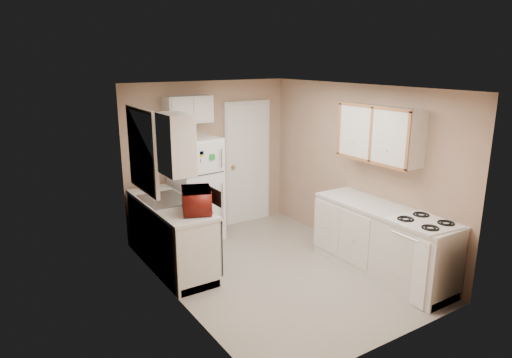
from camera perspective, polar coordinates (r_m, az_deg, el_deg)
floor at (r=6.20m, az=2.54°, el=-11.34°), size 3.80×3.80×0.00m
ceiling at (r=5.57m, az=2.83°, el=11.38°), size 3.80×3.80×0.00m
wall_left at (r=5.12m, az=-10.24°, el=-2.86°), size 3.80×3.80×0.00m
wall_right at (r=6.65m, az=12.58°, el=1.16°), size 3.80×3.80×0.00m
wall_back at (r=7.36m, az=-5.90°, el=2.75°), size 2.80×2.80×0.00m
wall_front at (r=4.44m, az=17.06°, el=-6.14°), size 2.80×2.80×0.00m
left_counter at (r=6.27m, az=-10.58°, el=-6.81°), size 0.60×1.80×0.90m
dishwasher at (r=5.85m, az=-5.68°, el=-7.80°), size 0.03×0.58×0.72m
sink at (r=6.26m, az=-11.28°, el=-2.87°), size 0.54×0.74×0.16m
microwave at (r=5.67m, az=-7.41°, el=-2.59°), size 0.58×0.45×0.34m
soap_bottle at (r=6.72m, az=-13.48°, el=-0.53°), size 0.12×0.12×0.21m
window_blinds at (r=5.99m, az=-13.95°, el=3.49°), size 0.10×0.98×1.08m
upper_cabinet_left at (r=5.23m, az=-9.96°, el=4.31°), size 0.30×0.45×0.70m
refrigerator at (r=7.02m, az=-7.51°, el=-1.27°), size 0.72×0.70×1.60m
cabinet_over_fridge at (r=6.92m, az=-8.49°, el=8.62°), size 0.70×0.30×0.40m
interior_door at (r=7.69m, az=-1.08°, el=2.00°), size 0.86×0.06×2.08m
right_counter at (r=6.15m, az=15.47°, el=-7.52°), size 0.60×2.00×0.90m
stove at (r=5.82m, az=19.97°, el=-9.66°), size 0.63×0.74×0.83m
upper_cabinet_right at (r=6.09m, az=15.22°, el=5.50°), size 0.30×1.20×0.70m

